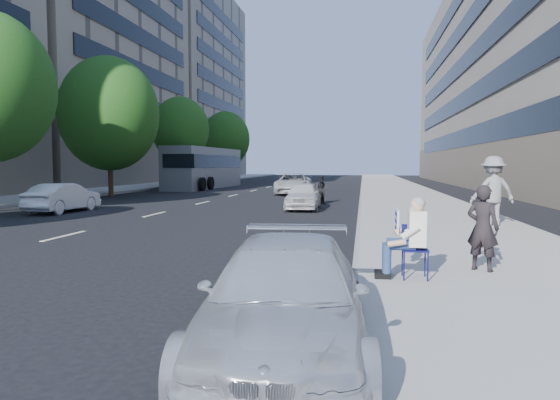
% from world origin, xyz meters
% --- Properties ---
extents(ground, '(160.00, 160.00, 0.00)m').
position_xyz_m(ground, '(0.00, 0.00, 0.00)').
color(ground, black).
rests_on(ground, ground).
extents(near_sidewalk, '(5.00, 120.00, 0.15)m').
position_xyz_m(near_sidewalk, '(4.00, 20.00, 0.07)').
color(near_sidewalk, '#ACAAA0').
rests_on(near_sidewalk, ground).
extents(far_sidewalk, '(4.50, 120.00, 0.15)m').
position_xyz_m(far_sidewalk, '(-16.75, 20.00, 0.07)').
color(far_sidewalk, '#ACAAA0').
rests_on(far_sidewalk, ground).
extents(far_bldg_mid, '(22.00, 26.00, 34.00)m').
position_xyz_m(far_bldg_mid, '(-30.00, 34.00, 17.00)').
color(far_bldg_mid, tan).
rests_on(far_bldg_mid, ground).
extents(far_bldg_north, '(22.00, 28.00, 28.00)m').
position_xyz_m(far_bldg_north, '(-30.00, 62.00, 14.00)').
color(far_bldg_north, tan).
rests_on(far_bldg_north, ground).
extents(tree_far_c, '(6.00, 6.00, 8.47)m').
position_xyz_m(tree_far_c, '(-13.70, 18.00, 5.02)').
color(tree_far_c, '#382616').
rests_on(tree_far_c, ground).
extents(tree_far_d, '(4.80, 4.80, 7.65)m').
position_xyz_m(tree_far_d, '(-13.70, 30.00, 4.89)').
color(tree_far_d, '#382616').
rests_on(tree_far_d, ground).
extents(tree_far_e, '(5.40, 5.40, 7.89)m').
position_xyz_m(tree_far_e, '(-13.70, 44.00, 4.78)').
color(tree_far_e, '#382616').
rests_on(tree_far_e, ground).
extents(seated_protester, '(0.83, 1.11, 1.31)m').
position_xyz_m(seated_protester, '(2.29, -2.30, 0.87)').
color(seated_protester, '#131356').
rests_on(seated_protester, near_sidewalk).
extents(jogger, '(1.48, 1.06, 2.06)m').
position_xyz_m(jogger, '(5.37, 5.15, 1.18)').
color(jogger, gray).
rests_on(jogger, near_sidewalk).
extents(pedestrian_woman, '(0.64, 0.59, 1.48)m').
position_xyz_m(pedestrian_woman, '(3.60, -1.52, 0.89)').
color(pedestrian_woman, black).
rests_on(pedestrian_woman, near_sidewalk).
extents(parked_sedan, '(1.94, 4.16, 1.18)m').
position_xyz_m(parked_sedan, '(0.80, -5.43, 0.59)').
color(parked_sedan, silver).
rests_on(parked_sedan, ground).
extents(white_sedan_near, '(1.54, 3.59, 1.21)m').
position_xyz_m(white_sedan_near, '(-1.00, 11.12, 0.60)').
color(white_sedan_near, silver).
rests_on(white_sedan_near, ground).
extents(white_sedan_mid, '(1.39, 3.66, 1.19)m').
position_xyz_m(white_sedan_mid, '(-10.60, 8.28, 0.60)').
color(white_sedan_mid, white).
rests_on(white_sedan_mid, ground).
extents(white_sedan_far, '(2.64, 5.08, 1.37)m').
position_xyz_m(white_sedan_far, '(-2.93, 21.93, 0.68)').
color(white_sedan_far, '#BABABA').
rests_on(white_sedan_far, ground).
extents(motorcycle, '(0.70, 2.04, 1.42)m').
position_xyz_m(motorcycle, '(-0.49, 14.64, 0.64)').
color(motorcycle, black).
rests_on(motorcycle, ground).
extents(bus, '(3.13, 12.16, 3.30)m').
position_xyz_m(bus, '(-11.34, 29.29, 1.64)').
color(bus, slate).
rests_on(bus, ground).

